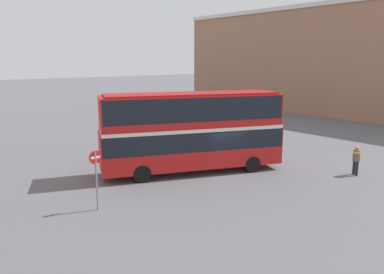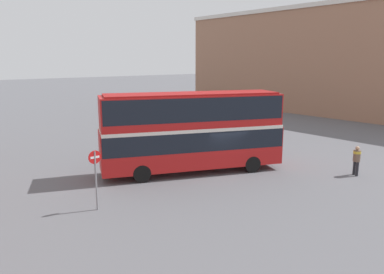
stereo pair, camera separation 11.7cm
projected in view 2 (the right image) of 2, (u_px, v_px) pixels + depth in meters
The scene contains 6 objects.
ground_plane at pixel (222, 172), 22.34m from camera, with size 240.00×240.00×0.00m, color #5B5B60.
building_row_right at pixel (323, 60), 48.03m from camera, with size 10.98×38.31×12.94m.
double_decker_bus at pixel (192, 127), 21.80m from camera, with size 10.70×6.54×4.70m.
pedestrian_foreground at pixel (357, 158), 21.42m from camera, with size 0.57×0.57×1.72m.
parked_car_kerb_near at pixel (175, 122), 35.13m from camera, with size 4.70×2.76×1.61m.
no_entry_sign at pixel (96, 171), 16.32m from camera, with size 0.59×0.08×2.71m.
Camera 2 is at (-15.24, -15.21, 6.56)m, focal length 35.00 mm.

